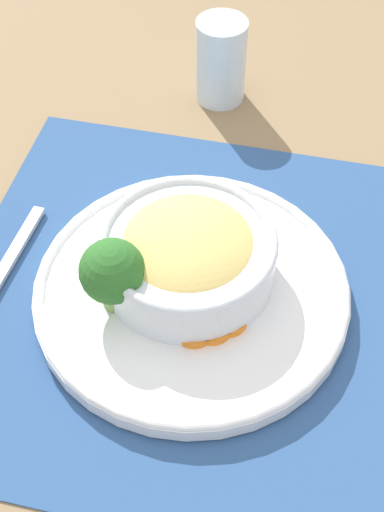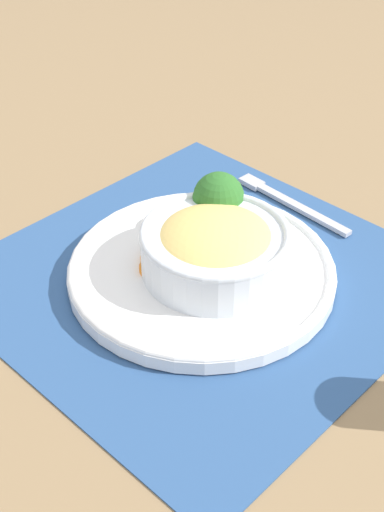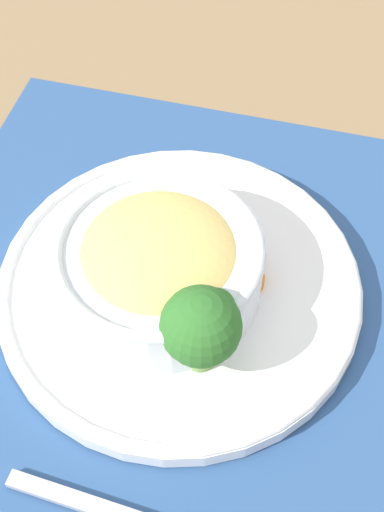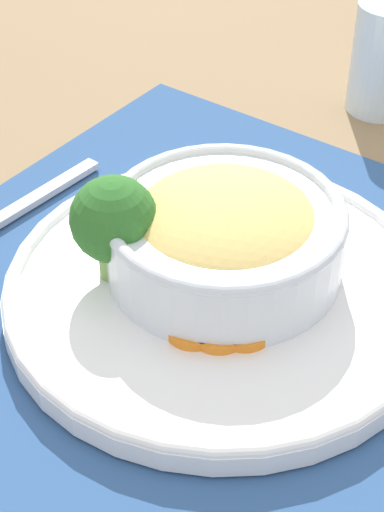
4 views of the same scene
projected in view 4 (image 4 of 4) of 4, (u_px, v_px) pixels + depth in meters
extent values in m
plane|color=#8C704C|center=(219.00, 303.00, 0.62)|extent=(4.00, 4.00, 0.00)
cube|color=#2D5184|center=(220.00, 301.00, 0.61)|extent=(0.47, 0.47, 0.00)
cylinder|color=white|center=(220.00, 291.00, 0.61)|extent=(0.31, 0.31, 0.02)
torus|color=white|center=(220.00, 282.00, 0.60)|extent=(0.31, 0.31, 0.01)
cylinder|color=silver|center=(224.00, 241.00, 0.60)|extent=(0.17, 0.17, 0.05)
torus|color=silver|center=(225.00, 213.00, 0.58)|extent=(0.17, 0.17, 0.01)
ellipsoid|color=#EAC66B|center=(225.00, 227.00, 0.59)|extent=(0.14, 0.14, 0.05)
cylinder|color=#759E51|center=(117.00, 259.00, 0.60)|extent=(0.03, 0.03, 0.02)
sphere|color=#2D6B28|center=(114.00, 219.00, 0.58)|extent=(0.06, 0.06, 0.06)
sphere|color=#2D6B28|center=(125.00, 228.00, 0.57)|extent=(0.03, 0.03, 0.03)
sphere|color=#2D6B28|center=(103.00, 203.00, 0.59)|extent=(0.02, 0.02, 0.02)
cylinder|color=orange|center=(194.00, 327.00, 0.56)|extent=(0.04, 0.04, 0.01)
cylinder|color=orange|center=(219.00, 331.00, 0.56)|extent=(0.04, 0.04, 0.01)
cylinder|color=orange|center=(244.00, 329.00, 0.56)|extent=(0.04, 0.04, 0.01)
cylinder|color=silver|center=(382.00, 76.00, 0.81)|extent=(0.05, 0.05, 0.06)
cube|color=#B7B7BC|center=(15.00, 211.00, 0.69)|extent=(0.02, 0.18, 0.01)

